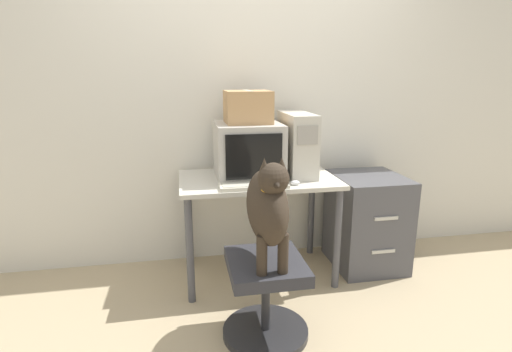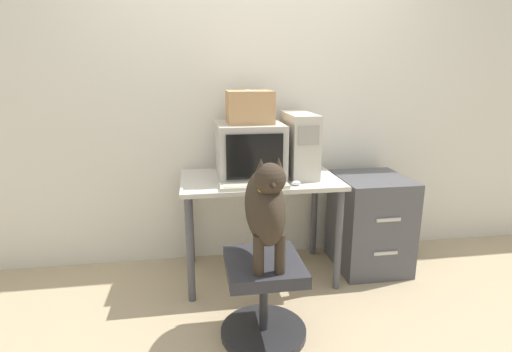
% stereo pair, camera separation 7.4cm
% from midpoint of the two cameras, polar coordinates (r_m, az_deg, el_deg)
% --- Properties ---
extents(ground_plane, '(12.00, 12.00, 0.00)m').
position_cam_midpoint_polar(ground_plane, '(2.84, 2.42, -16.95)').
color(ground_plane, tan).
extents(wall_back, '(8.00, 0.05, 2.60)m').
position_cam_midpoint_polar(wall_back, '(3.15, -0.00, 11.20)').
color(wall_back, silver).
rests_on(wall_back, ground_plane).
extents(desk, '(1.11, 0.67, 0.76)m').
position_cam_midpoint_polar(desk, '(2.88, 1.24, -2.32)').
color(desk, beige).
rests_on(desk, ground_plane).
extents(crt_monitor, '(0.46, 0.48, 0.38)m').
position_cam_midpoint_polar(crt_monitor, '(2.84, -0.16, 3.72)').
color(crt_monitor, '#B7B2A8').
rests_on(crt_monitor, desk).
extents(pc_tower, '(0.19, 0.48, 0.45)m').
position_cam_midpoint_polar(pc_tower, '(2.92, 6.89, 4.54)').
color(pc_tower, beige).
rests_on(pc_tower, desk).
extents(keyboard, '(0.45, 0.18, 0.03)m').
position_cam_midpoint_polar(keyboard, '(2.61, 0.52, -1.31)').
color(keyboard, beige).
rests_on(keyboard, desk).
extents(computer_mouse, '(0.06, 0.04, 0.03)m').
position_cam_midpoint_polar(computer_mouse, '(2.66, 6.53, -1.02)').
color(computer_mouse, silver).
rests_on(computer_mouse, desk).
extents(office_chair, '(0.50, 0.50, 0.48)m').
position_cam_midpoint_polar(office_chair, '(2.37, 2.03, -16.58)').
color(office_chair, '#262628').
rests_on(office_chair, ground_plane).
extents(dog, '(0.20, 0.53, 0.61)m').
position_cam_midpoint_polar(dog, '(2.11, 2.33, -4.26)').
color(dog, '#33281E').
rests_on(dog, office_chair).
extents(filing_cabinet, '(0.51, 0.57, 0.72)m').
position_cam_midpoint_polar(filing_cabinet, '(3.24, 16.57, -6.34)').
color(filing_cabinet, '#4C4C51').
rests_on(filing_cabinet, ground_plane).
extents(cardboard_box, '(0.31, 0.29, 0.22)m').
position_cam_midpoint_polar(cardboard_box, '(2.80, -0.17, 9.84)').
color(cardboard_box, tan).
rests_on(cardboard_box, crt_monitor).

